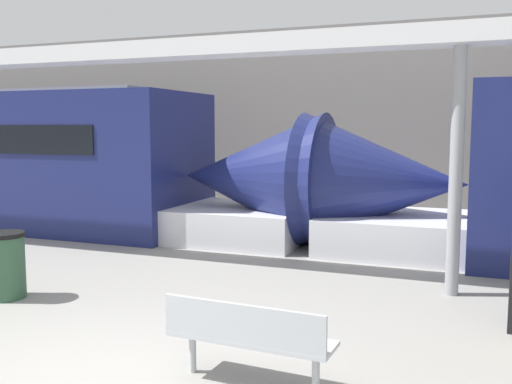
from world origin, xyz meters
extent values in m
cube|color=gray|center=(0.00, 11.06, 2.50)|extent=(56.00, 0.20, 5.00)
cone|color=navy|center=(1.42, 6.93, 1.32)|extent=(3.07, 2.63, 2.63)
cube|color=silver|center=(1.71, 6.93, 0.35)|extent=(2.76, 2.46, 0.70)
cone|color=navy|center=(-1.21, 6.93, 1.32)|extent=(3.07, 2.63, 2.63)
cube|color=silver|center=(-1.50, 6.93, 0.35)|extent=(2.76, 2.46, 0.70)
cube|color=#ADB2B7|center=(1.18, 0.71, 0.44)|extent=(1.57, 0.53, 0.04)
cube|color=#ADB2B7|center=(1.16, 0.51, 0.63)|extent=(1.55, 0.12, 0.35)
cylinder|color=#ADB2B7|center=(0.56, 0.75, 0.21)|extent=(0.07, 0.07, 0.42)
cylinder|color=#ADB2B7|center=(1.80, 0.68, 0.21)|extent=(0.07, 0.07, 0.42)
cylinder|color=#2D5138|center=(-2.95, 1.98, 0.43)|extent=(0.52, 0.52, 0.86)
cylinder|color=black|center=(-2.95, 1.98, 0.89)|extent=(0.54, 0.54, 0.06)
cylinder|color=gray|center=(2.79, 4.33, 1.72)|extent=(0.18, 0.18, 3.45)
cube|color=silver|center=(2.79, 4.33, 3.59)|extent=(28.00, 0.60, 0.28)
camera|label=1|loc=(3.00, -3.95, 2.35)|focal=40.00mm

